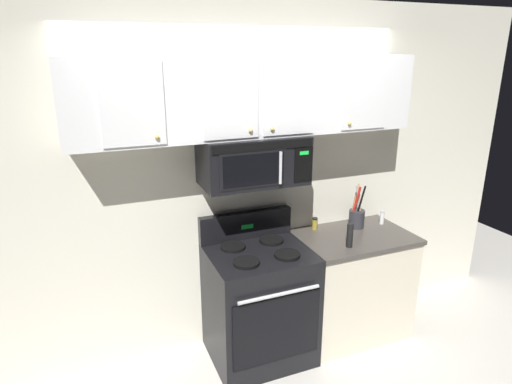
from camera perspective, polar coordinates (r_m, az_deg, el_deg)
name	(u,v)px	position (r m, az deg, el deg)	size (l,w,h in m)	color
back_wall	(242,181)	(3.44, -1.89, 1.42)	(5.20, 0.10, 2.70)	silver
stove_range	(259,303)	(3.49, 0.42, -14.22)	(0.76, 0.69, 1.12)	black
over_range_microwave	(253,160)	(3.16, -0.35, 4.15)	(0.76, 0.43, 0.35)	black
upper_cabinets	(252,96)	(3.11, -0.58, 12.35)	(2.50, 0.36, 0.55)	silver
counter_segment	(350,283)	(3.86, 12.20, -11.57)	(0.93, 0.65, 0.90)	beige
utensil_crock_charcoal	(357,216)	(3.79, 12.99, -3.11)	(0.13, 0.13, 0.38)	#2D2D33
salt_shaker	(382,217)	(3.93, 16.11, -3.19)	(0.04, 0.04, 0.12)	white
pepper_mill	(350,236)	(3.40, 12.13, -5.57)	(0.05, 0.05, 0.19)	black
spice_jar	(315,224)	(3.70, 7.68, -4.10)	(0.05, 0.05, 0.10)	olive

